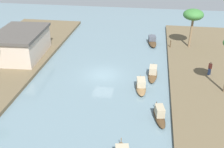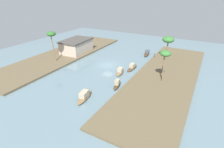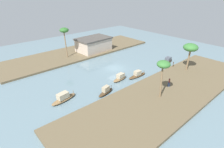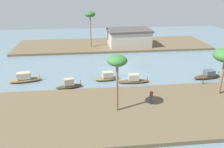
{
  "view_description": "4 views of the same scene",
  "coord_description": "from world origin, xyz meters",
  "px_view_note": "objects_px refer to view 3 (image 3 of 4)",
  "views": [
    {
      "loc": [
        -29.91,
        -5.74,
        15.78
      ],
      "look_at": [
        -0.94,
        -1.31,
        0.68
      ],
      "focal_mm": 44.41,
      "sensor_mm": 36.0,
      "label": 1
    },
    {
      "loc": [
        -33.54,
        -20.01,
        16.17
      ],
      "look_at": [
        -4.98,
        -4.03,
        0.57
      ],
      "focal_mm": 28.22,
      "sensor_mm": 36.0,
      "label": 2
    },
    {
      "loc": [
        -24.76,
        -27.31,
        16.27
      ],
      "look_at": [
        -3.33,
        -3.01,
        0.72
      ],
      "focal_mm": 29.4,
      "sensor_mm": 36.0,
      "label": 3
    },
    {
      "loc": [
        -5.59,
        -34.8,
        13.19
      ],
      "look_at": [
        -2.13,
        -3.92,
        0.54
      ],
      "focal_mm": 36.75,
      "sensor_mm": 36.0,
      "label": 4
    }
  ],
  "objects_px": {
    "sampan_downstream_large": "(120,78)",
    "sampan_open_hull": "(168,61)",
    "mooring_post": "(173,64)",
    "riverside_building": "(94,44)",
    "person_on_near_bank": "(169,83)",
    "palm_tree_left_far": "(191,48)",
    "sampan_upstream_small": "(106,91)",
    "sampan_foreground": "(63,98)",
    "palm_tree_right_tall": "(64,31)",
    "sampan_midstream": "(137,75)",
    "palm_tree_left_near": "(163,66)"
  },
  "relations": [
    {
      "from": "palm_tree_left_near",
      "to": "sampan_upstream_small",
      "type": "bearing_deg",
      "value": 128.73
    },
    {
      "from": "person_on_near_bank",
      "to": "palm_tree_left_far",
      "type": "distance_m",
      "value": 9.97
    },
    {
      "from": "person_on_near_bank",
      "to": "palm_tree_right_tall",
      "type": "xyz_separation_m",
      "value": [
        -5.99,
        25.14,
        5.66
      ]
    },
    {
      "from": "mooring_post",
      "to": "person_on_near_bank",
      "type": "bearing_deg",
      "value": -152.49
    },
    {
      "from": "sampan_foreground",
      "to": "palm_tree_right_tall",
      "type": "relative_size",
      "value": 0.64
    },
    {
      "from": "sampan_foreground",
      "to": "riverside_building",
      "type": "bearing_deg",
      "value": 32.74
    },
    {
      "from": "person_on_near_bank",
      "to": "palm_tree_left_near",
      "type": "distance_m",
      "value": 6.15
    },
    {
      "from": "person_on_near_bank",
      "to": "palm_tree_left_far",
      "type": "relative_size",
      "value": 0.29
    },
    {
      "from": "palm_tree_right_tall",
      "to": "riverside_building",
      "type": "bearing_deg",
      "value": -2.81
    },
    {
      "from": "sampan_upstream_small",
      "to": "sampan_midstream",
      "type": "distance_m",
      "value": 8.84
    },
    {
      "from": "sampan_midstream",
      "to": "riverside_building",
      "type": "distance_m",
      "value": 18.32
    },
    {
      "from": "palm_tree_right_tall",
      "to": "riverside_building",
      "type": "distance_m",
      "value": 9.21
    },
    {
      "from": "mooring_post",
      "to": "riverside_building",
      "type": "relative_size",
      "value": 0.12
    },
    {
      "from": "sampan_downstream_large",
      "to": "palm_tree_right_tall",
      "type": "xyz_separation_m",
      "value": [
        -1.79,
        17.19,
        6.29
      ]
    },
    {
      "from": "palm_tree_left_near",
      "to": "riverside_building",
      "type": "distance_m",
      "value": 26.57
    },
    {
      "from": "mooring_post",
      "to": "palm_tree_left_near",
      "type": "height_order",
      "value": "palm_tree_left_near"
    },
    {
      "from": "sampan_downstream_large",
      "to": "palm_tree_left_far",
      "type": "distance_m",
      "value": 15.4
    },
    {
      "from": "mooring_post",
      "to": "palm_tree_left_far",
      "type": "xyz_separation_m",
      "value": [
        0.66,
        -2.82,
        4.23
      ]
    },
    {
      "from": "mooring_post",
      "to": "palm_tree_right_tall",
      "type": "bearing_deg",
      "value": 124.5
    },
    {
      "from": "riverside_building",
      "to": "person_on_near_bank",
      "type": "bearing_deg",
      "value": -97.7
    },
    {
      "from": "person_on_near_bank",
      "to": "palm_tree_left_far",
      "type": "bearing_deg",
      "value": -28.5
    },
    {
      "from": "person_on_near_bank",
      "to": "riverside_building",
      "type": "bearing_deg",
      "value": 47.35
    },
    {
      "from": "sampan_downstream_large",
      "to": "riverside_building",
      "type": "xyz_separation_m",
      "value": [
        6.19,
        16.8,
        1.71
      ]
    },
    {
      "from": "sampan_upstream_small",
      "to": "sampan_open_hull",
      "type": "bearing_deg",
      "value": -8.46
    },
    {
      "from": "sampan_midstream",
      "to": "mooring_post",
      "type": "distance_m",
      "value": 9.25
    },
    {
      "from": "sampan_downstream_large",
      "to": "sampan_upstream_small",
      "type": "bearing_deg",
      "value": -165.6
    },
    {
      "from": "sampan_foreground",
      "to": "palm_tree_right_tall",
      "type": "distance_m",
      "value": 20.12
    },
    {
      "from": "palm_tree_right_tall",
      "to": "sampan_upstream_small",
      "type": "bearing_deg",
      "value": -100.12
    },
    {
      "from": "sampan_midstream",
      "to": "mooring_post",
      "type": "bearing_deg",
      "value": -13.07
    },
    {
      "from": "palm_tree_left_far",
      "to": "person_on_near_bank",
      "type": "bearing_deg",
      "value": -170.45
    },
    {
      "from": "sampan_upstream_small",
      "to": "sampan_foreground",
      "type": "bearing_deg",
      "value": 144.6
    },
    {
      "from": "sampan_foreground",
      "to": "person_on_near_bank",
      "type": "height_order",
      "value": "person_on_near_bank"
    },
    {
      "from": "sampan_open_hull",
      "to": "mooring_post",
      "type": "distance_m",
      "value": 3.49
    },
    {
      "from": "mooring_post",
      "to": "sampan_downstream_large",
      "type": "bearing_deg",
      "value": 163.85
    },
    {
      "from": "sampan_downstream_large",
      "to": "palm_tree_left_near",
      "type": "bearing_deg",
      "value": -95.34
    },
    {
      "from": "sampan_downstream_large",
      "to": "sampan_foreground",
      "type": "height_order",
      "value": "sampan_foreground"
    },
    {
      "from": "sampan_midstream",
      "to": "palm_tree_right_tall",
      "type": "bearing_deg",
      "value": 108.09
    },
    {
      "from": "sampan_downstream_large",
      "to": "palm_tree_left_far",
      "type": "height_order",
      "value": "palm_tree_left_far"
    },
    {
      "from": "sampan_midstream",
      "to": "mooring_post",
      "type": "xyz_separation_m",
      "value": [
        8.93,
        -2.38,
        0.53
      ]
    },
    {
      "from": "sampan_upstream_small",
      "to": "riverside_building",
      "type": "relative_size",
      "value": 0.39
    },
    {
      "from": "sampan_open_hull",
      "to": "sampan_midstream",
      "type": "relative_size",
      "value": 0.98
    },
    {
      "from": "sampan_downstream_large",
      "to": "sampan_open_hull",
      "type": "distance_m",
      "value": 14.66
    },
    {
      "from": "sampan_downstream_large",
      "to": "riverside_building",
      "type": "relative_size",
      "value": 0.39
    },
    {
      "from": "mooring_post",
      "to": "palm_tree_right_tall",
      "type": "height_order",
      "value": "palm_tree_right_tall"
    },
    {
      "from": "palm_tree_left_far",
      "to": "sampan_foreground",
      "type": "bearing_deg",
      "value": 163.82
    },
    {
      "from": "palm_tree_right_tall",
      "to": "palm_tree_left_near",
      "type": "bearing_deg",
      "value": -85.53
    },
    {
      "from": "sampan_midstream",
      "to": "palm_tree_left_near",
      "type": "distance_m",
      "value": 9.85
    },
    {
      "from": "sampan_upstream_small",
      "to": "sampan_midstream",
      "type": "xyz_separation_m",
      "value": [
        8.81,
        0.79,
        -0.05
      ]
    },
    {
      "from": "palm_tree_left_near",
      "to": "palm_tree_left_far",
      "type": "height_order",
      "value": "palm_tree_left_near"
    },
    {
      "from": "sampan_downstream_large",
      "to": "sampan_open_hull",
      "type": "bearing_deg",
      "value": -10.44
    }
  ]
}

